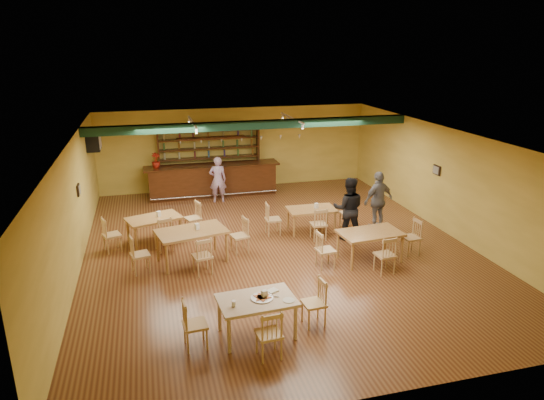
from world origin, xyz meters
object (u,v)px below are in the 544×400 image
object	(u,v)px
dining_table_a	(155,230)
near_table	(257,317)
dining_table_c	(192,246)
patron_right_a	(348,209)
bar_counter	(213,180)
dining_table_d	(369,246)
patron_bar	(218,180)
dining_table_b	(311,220)

from	to	relation	value
dining_table_a	near_table	bearing A→B (deg)	-90.12
dining_table_c	patron_right_a	world-z (taller)	patron_right_a
near_table	bar_counter	bearing A→B (deg)	82.83
dining_table_d	patron_bar	bearing A→B (deg)	112.71
dining_table_b	patron_right_a	size ratio (longest dim) A/B	0.78
dining_table_d	dining_table_a	bearing A→B (deg)	148.54
dining_table_d	dining_table_b	bearing A→B (deg)	103.51
patron_bar	bar_counter	bearing A→B (deg)	-80.72
dining_table_a	patron_bar	world-z (taller)	patron_bar
patron_bar	patron_right_a	world-z (taller)	patron_right_a
dining_table_a	dining_table_c	distance (m)	1.79
near_table	patron_right_a	bearing A→B (deg)	44.33
dining_table_c	patron_right_a	bearing A→B (deg)	-6.75
dining_table_b	dining_table_c	bearing A→B (deg)	-159.55
dining_table_c	patron_right_a	size ratio (longest dim) A/B	0.95
bar_counter	dining_table_d	size ratio (longest dim) A/B	3.10
near_table	dining_table_a	bearing A→B (deg)	104.20
near_table	dining_table_d	bearing A→B (deg)	31.48
dining_table_a	near_table	distance (m)	5.40
patron_bar	patron_right_a	xyz separation A→B (m)	(3.01, -4.21, 0.09)
near_table	patron_right_a	size ratio (longest dim) A/B	0.80
dining_table_b	patron_bar	distance (m)	4.09
dining_table_a	dining_table_c	bearing A→B (deg)	-79.37
patron_right_a	near_table	bearing A→B (deg)	68.01
patron_right_a	dining_table_d	bearing A→B (deg)	107.69
dining_table_b	dining_table_d	distance (m)	2.41
dining_table_b	near_table	size ratio (longest dim) A/B	0.98
bar_counter	dining_table_c	world-z (taller)	bar_counter
dining_table_b	dining_table_c	distance (m)	3.77
bar_counter	near_table	world-z (taller)	bar_counter
bar_counter	near_table	distance (m)	9.05
bar_counter	patron_right_a	world-z (taller)	patron_right_a
dining_table_a	dining_table_c	size ratio (longest dim) A/B	0.85
dining_table_a	patron_right_a	size ratio (longest dim) A/B	0.80
dining_table_a	patron_right_a	xyz separation A→B (m)	(5.24, -1.12, 0.53)
dining_table_a	dining_table_b	size ratio (longest dim) A/B	1.03
dining_table_d	patron_bar	world-z (taller)	patron_bar
bar_counter	dining_table_c	size ratio (longest dim) A/B	2.84
dining_table_a	patron_right_a	world-z (taller)	patron_right_a
dining_table_c	patron_bar	size ratio (longest dim) A/B	1.05
bar_counter	dining_table_b	size ratio (longest dim) A/B	3.46
dining_table_a	near_table	world-z (taller)	near_table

